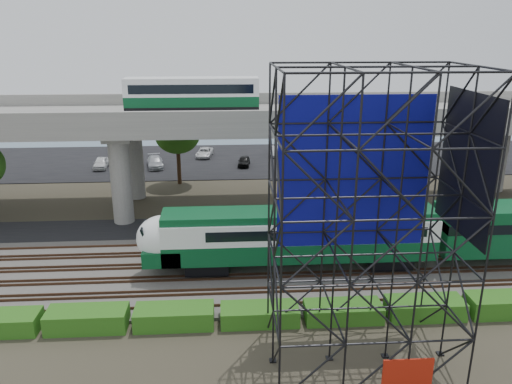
{
  "coord_description": "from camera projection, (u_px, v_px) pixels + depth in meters",
  "views": [
    {
      "loc": [
        -0.86,
        -29.96,
        16.59
      ],
      "look_at": [
        1.44,
        6.0,
        4.75
      ],
      "focal_mm": 35.0,
      "sensor_mm": 36.0,
      "label": 1
    }
  ],
  "objects": [
    {
      "name": "suv",
      "position": [
        180.0,
        224.0,
        42.33
      ],
      "size": [
        5.28,
        3.08,
        1.38
      ],
      "primitive_type": "imported",
      "rotation": [
        0.0,
        0.0,
        1.74
      ],
      "color": "black",
      "rests_on": "service_road"
    },
    {
      "name": "parked_cars",
      "position": [
        230.0,
        156.0,
        65.15
      ],
      "size": [
        35.31,
        9.75,
        1.31
      ],
      "color": "white",
      "rests_on": "parking_lot"
    },
    {
      "name": "scaffold_tower",
      "position": [
        367.0,
        227.0,
        24.09
      ],
      "size": [
        9.36,
        6.36,
        15.0
      ],
      "color": "black",
      "rests_on": "ground"
    },
    {
      "name": "rail_tracks",
      "position": [
        239.0,
        270.0,
        35.44
      ],
      "size": [
        90.0,
        9.52,
        0.16
      ],
      "color": "#472D1E",
      "rests_on": "ballast_bed"
    },
    {
      "name": "parking_lot",
      "position": [
        232.0,
        160.0,
        65.86
      ],
      "size": [
        90.0,
        18.0,
        0.08
      ],
      "primitive_type": "cube",
      "color": "black",
      "rests_on": "ground"
    },
    {
      "name": "hedge_strip",
      "position": [
        260.0,
        314.0,
        29.44
      ],
      "size": [
        34.6,
        1.8,
        1.2
      ],
      "color": "#296216",
      "rests_on": "ground"
    },
    {
      "name": "ground",
      "position": [
        240.0,
        287.0,
        33.63
      ],
      "size": [
        140.0,
        140.0,
        0.0
      ],
      "primitive_type": "plane",
      "color": "#474233",
      "rests_on": "ground"
    },
    {
      "name": "harbor_water",
      "position": [
        229.0,
        129.0,
        86.72
      ],
      "size": [
        140.0,
        40.0,
        0.03
      ],
      "primitive_type": "cube",
      "color": "#466274",
      "rests_on": "ground"
    },
    {
      "name": "commuter_train",
      "position": [
        329.0,
        234.0,
        35.02
      ],
      "size": [
        29.3,
        3.06,
        4.3
      ],
      "color": "black",
      "rests_on": "rail_tracks"
    },
    {
      "name": "trees",
      "position": [
        184.0,
        151.0,
        46.94
      ],
      "size": [
        40.94,
        16.94,
        7.69
      ],
      "color": "#382314",
      "rests_on": "ground"
    },
    {
      "name": "service_road",
      "position": [
        236.0,
        227.0,
        43.58
      ],
      "size": [
        90.0,
        5.0,
        0.08
      ],
      "primitive_type": "cube",
      "color": "black",
      "rests_on": "ground"
    },
    {
      "name": "ballast_bed",
      "position": [
        239.0,
        272.0,
        35.5
      ],
      "size": [
        90.0,
        12.0,
        0.2
      ],
      "primitive_type": "cube",
      "color": "slate",
      "rests_on": "ground"
    },
    {
      "name": "overpass",
      "position": [
        231.0,
        123.0,
        46.22
      ],
      "size": [
        80.0,
        12.0,
        12.4
      ],
      "color": "#9E9B93",
      "rests_on": "ground"
    }
  ]
}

